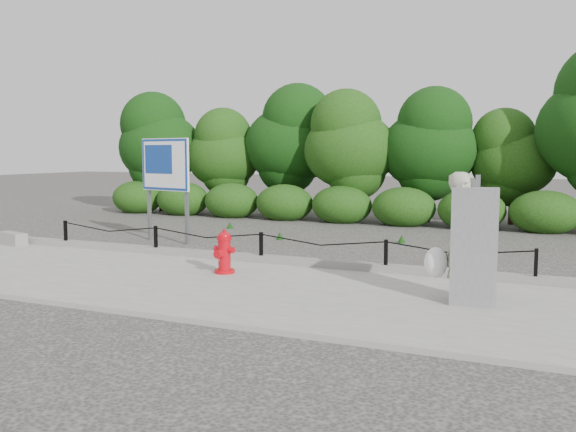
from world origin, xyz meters
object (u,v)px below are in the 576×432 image
Objects in this scene: fire_hydrant at (224,252)px; utility_cabinet at (474,246)px; concrete_block at (12,238)px; pedestrian at (461,238)px; advertising_sign at (165,169)px.

fire_hydrant is 0.43× the size of utility_cabinet.
utility_cabinet reaches higher than concrete_block.
advertising_sign is at bearing 67.69° from pedestrian.
fire_hydrant reaches higher than concrete_block.
utility_cabinet is 8.70m from advertising_sign.
concrete_block is 3.91m from advertising_sign.
advertising_sign reaches higher than concrete_block.
fire_hydrant is at bearing 167.08° from utility_cabinet.
fire_hydrant is at bearing -8.62° from concrete_block.
utility_cabinet is (0.21, -0.21, -0.08)m from pedestrian.
fire_hydrant is 4.20m from pedestrian.
pedestrian is 2.13× the size of concrete_block.
concrete_block is 0.48× the size of utility_cabinet.
utility_cabinet is at bearing -12.97° from advertising_sign.
advertising_sign is (-7.82, 3.69, 0.90)m from utility_cabinet.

